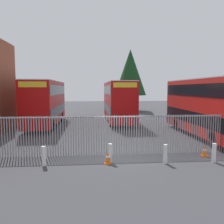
{
  "coord_description": "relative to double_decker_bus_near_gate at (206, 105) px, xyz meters",
  "views": [
    {
      "loc": [
        -1.54,
        -12.92,
        3.66
      ],
      "look_at": [
        0.0,
        4.0,
        2.0
      ],
      "focal_mm": 38.14,
      "sensor_mm": 36.0,
      "label": 1
    }
  ],
  "objects": [
    {
      "name": "traffic_cone_by_gate",
      "position": [
        -7.89,
        -5.89,
        -2.13
      ],
      "size": [
        0.34,
        0.34,
        0.59
      ],
      "color": "orange",
      "rests_on": "ground"
    },
    {
      "name": "ground_plane",
      "position": [
        -7.18,
        3.71,
        -2.42
      ],
      "size": [
        100.0,
        100.0,
        0.0
      ],
      "primitive_type": "plane",
      "color": "#3D3D42"
    },
    {
      "name": "tree_tall_back",
      "position": [
        -2.13,
        21.95,
        3.93
      ],
      "size": [
        5.25,
        5.25,
        10.12
      ],
      "color": "#4C3823",
      "rests_on": "ground"
    },
    {
      "name": "double_decker_bus_behind_fence_right",
      "position": [
        -5.64,
        9.1,
        0.0
      ],
      "size": [
        2.54,
        10.81,
        4.42
      ],
      "color": "#B70C0C",
      "rests_on": "ground"
    },
    {
      "name": "double_decker_bus_near_gate",
      "position": [
        0.0,
        0.0,
        0.0
      ],
      "size": [
        2.54,
        10.81,
        4.42
      ],
      "color": "red",
      "rests_on": "ground"
    },
    {
      "name": "bollard_far_right",
      "position": [
        -2.59,
        -6.11,
        -1.95
      ],
      "size": [
        0.2,
        0.2,
        0.95
      ],
      "primitive_type": "cylinder",
      "color": "silver",
      "rests_on": "ground"
    },
    {
      "name": "palisade_fence",
      "position": [
        -7.21,
        -4.29,
        -1.24
      ],
      "size": [
        15.93,
        0.14,
        2.35
      ],
      "color": "gray",
      "rests_on": "ground"
    },
    {
      "name": "bollard_near_right",
      "position": [
        -5.08,
        -6.1,
        -1.95
      ],
      "size": [
        0.2,
        0.2,
        0.95
      ],
      "primitive_type": "cylinder",
      "color": "silver",
      "rests_on": "ground"
    },
    {
      "name": "bollard_near_left",
      "position": [
        -10.95,
        -5.92,
        -1.95
      ],
      "size": [
        0.2,
        0.2,
        0.95
      ],
      "primitive_type": "cylinder",
      "color": "silver",
      "rests_on": "ground"
    },
    {
      "name": "bollard_center_front",
      "position": [
        -7.76,
        -5.69,
        -1.95
      ],
      "size": [
        0.2,
        0.2,
        0.95
      ],
      "primitive_type": "cylinder",
      "color": "silver",
      "rests_on": "ground"
    },
    {
      "name": "double_decker_bus_behind_fence_left",
      "position": [
        -13.14,
        7.01,
        0.0
      ],
      "size": [
        2.54,
        10.81,
        4.42
      ],
      "color": "#B70C0C",
      "rests_on": "ground"
    },
    {
      "name": "traffic_cone_mid_forecourt",
      "position": [
        -2.54,
        -5.03,
        -2.13
      ],
      "size": [
        0.34,
        0.34,
        0.59
      ],
      "color": "orange",
      "rests_on": "ground"
    }
  ]
}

